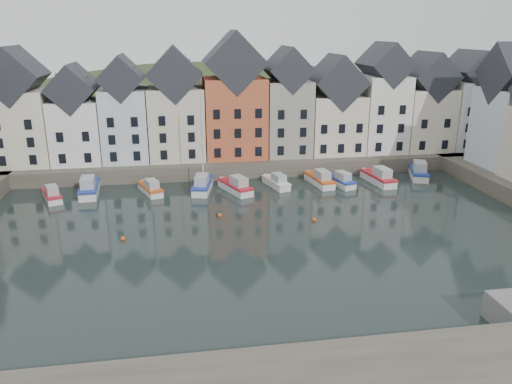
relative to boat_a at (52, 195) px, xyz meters
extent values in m
plane|color=black|center=(23.68, -16.92, -0.63)|extent=(260.00, 260.00, 0.00)
cube|color=#494338|center=(23.68, 13.08, 0.37)|extent=(90.00, 16.00, 2.00)
ellipsoid|color=#25361B|center=(23.68, 39.08, -18.63)|extent=(153.60, 70.40, 64.00)
sphere|color=black|center=(9.75, 34.01, 8.07)|extent=(5.77, 5.77, 5.77)
sphere|color=black|center=(48.55, 43.82, 7.49)|extent=(5.27, 5.27, 5.27)
sphere|color=black|center=(55.50, 37.27, 7.25)|extent=(5.07, 5.07, 5.07)
sphere|color=black|center=(37.96, 38.27, 7.19)|extent=(5.01, 5.01, 5.01)
sphere|color=black|center=(-13.98, 39.68, 5.95)|extent=(3.94, 3.94, 3.94)
sphere|color=black|center=(52.01, 43.32, 7.42)|extent=(5.21, 5.21, 5.21)
sphere|color=black|center=(25.67, 41.72, 7.70)|extent=(5.45, 5.45, 5.45)
sphere|color=black|center=(61.48, 31.39, 6.58)|extent=(4.49, 4.49, 4.49)
cube|color=beige|center=(-5.48, 11.08, 6.41)|extent=(7.67, 8.00, 10.07)
cube|color=black|center=(-5.48, 11.08, 13.34)|extent=(7.67, 8.16, 7.67)
cube|color=white|center=(1.78, 11.08, 5.68)|extent=(6.56, 8.00, 8.61)
cube|color=black|center=(1.78, 11.08, 11.61)|extent=(6.56, 8.16, 6.56)
cube|color=silver|center=(8.31, 11.08, 6.38)|extent=(6.20, 8.00, 10.02)
cube|color=black|center=(8.31, 11.08, 12.92)|extent=(6.20, 8.16, 6.20)
cube|color=beige|center=(15.41, 11.08, 6.41)|extent=(7.70, 8.00, 10.08)
cube|color=black|center=(15.41, 11.08, 13.36)|extent=(7.70, 8.16, 7.70)
cube|color=#BD5836|center=(23.76, 11.08, 7.01)|extent=(8.69, 8.00, 11.28)
cube|color=black|center=(23.76, 11.08, 14.81)|extent=(8.69, 8.16, 8.69)
cube|color=gray|center=(31.46, 11.08, 6.76)|extent=(6.43, 8.00, 10.78)
cube|color=black|center=(31.46, 11.08, 13.74)|extent=(6.43, 8.16, 6.43)
cube|color=beige|center=(38.76, 11.08, 5.65)|extent=(7.88, 8.00, 8.56)
cube|color=black|center=(38.76, 11.08, 11.88)|extent=(7.88, 8.16, 7.88)
cube|color=white|center=(46.10, 11.08, 7.01)|extent=(6.50, 8.00, 11.27)
cube|color=black|center=(46.10, 11.08, 14.25)|extent=(6.50, 8.16, 6.50)
cube|color=beige|center=(53.12, 11.08, 6.03)|extent=(7.23, 8.00, 9.32)
cube|color=black|center=(53.12, 11.08, 12.48)|extent=(7.23, 8.16, 7.23)
cube|color=white|center=(59.97, 11.08, 6.53)|extent=(6.18, 8.00, 10.32)
cube|color=black|center=(59.97, 11.08, 13.22)|extent=(6.18, 8.16, 6.18)
cube|color=silver|center=(59.68, -0.66, 6.56)|extent=(7.47, 8.00, 10.38)
sphere|color=#CC4C18|center=(19.68, -8.92, -0.48)|extent=(0.50, 0.50, 0.50)
sphere|color=#CC4C18|center=(29.68, -11.92, -0.48)|extent=(0.50, 0.50, 0.50)
sphere|color=#CC4C18|center=(9.68, -13.92, -0.48)|extent=(0.50, 0.50, 0.50)
cube|color=silver|center=(-0.06, 0.16, -0.31)|extent=(3.43, 5.61, 0.99)
cube|color=#B51928|center=(-0.06, 0.16, 0.22)|extent=(3.56, 5.74, 0.22)
cube|color=#A0A5A8|center=(0.23, -0.59, 0.76)|extent=(1.94, 2.46, 1.08)
cube|color=silver|center=(4.14, 1.78, -0.23)|extent=(2.52, 6.98, 1.26)
cube|color=navy|center=(4.14, 1.78, 0.46)|extent=(2.64, 7.13, 0.29)
cube|color=#A0A5A8|center=(4.21, 0.75, 1.14)|extent=(1.78, 2.85, 1.37)
cube|color=silver|center=(11.72, 0.82, -0.31)|extent=(3.42, 5.65, 1.00)
cube|color=#CC4C18|center=(11.72, 0.82, 0.23)|extent=(3.55, 5.79, 0.23)
cube|color=#A0A5A8|center=(12.00, 0.06, 0.77)|extent=(1.95, 2.48, 1.09)
cube|color=silver|center=(18.38, 0.92, -0.25)|extent=(3.19, 6.72, 1.19)
cube|color=navy|center=(18.38, 0.92, 0.40)|extent=(3.32, 6.87, 0.27)
cube|color=#A0A5A8|center=(18.18, -0.03, 1.04)|extent=(1.99, 2.84, 1.29)
cylinder|color=silver|center=(18.51, 1.56, 5.84)|extent=(0.15, 0.15, 11.86)
cube|color=silver|center=(22.44, -0.26, -0.27)|extent=(4.04, 6.45, 1.14)
cube|color=#B51928|center=(22.44, -0.26, 0.35)|extent=(4.18, 6.60, 0.26)
cube|color=#A0A5A8|center=(22.79, -1.12, 0.97)|extent=(2.27, 2.84, 1.24)
cube|color=silver|center=(28.02, 1.07, -0.31)|extent=(2.98, 5.61, 0.99)
cube|color=silver|center=(28.02, 1.07, 0.22)|extent=(3.10, 5.74, 0.22)
cube|color=#A0A5A8|center=(28.24, 0.30, 0.76)|extent=(1.78, 2.41, 1.08)
cube|color=silver|center=(33.95, 1.10, -0.28)|extent=(2.72, 6.25, 1.11)
cube|color=#CC4C18|center=(33.95, 1.10, 0.33)|extent=(2.84, 6.39, 0.25)
cube|color=#A0A5A8|center=(34.09, 0.20, 0.93)|extent=(1.77, 2.61, 1.21)
cube|color=silver|center=(36.47, 0.46, -0.30)|extent=(3.15, 5.80, 1.02)
cube|color=navy|center=(36.47, 0.46, 0.25)|extent=(3.27, 5.93, 0.23)
cube|color=#A0A5A8|center=(36.70, -0.34, 0.81)|extent=(1.86, 2.49, 1.11)
cube|color=silver|center=(41.99, 0.56, -0.25)|extent=(2.79, 6.74, 1.20)
cube|color=#B51928|center=(41.99, 0.56, 0.41)|extent=(2.92, 6.89, 0.27)
cube|color=#A0A5A8|center=(42.11, -0.41, 1.06)|extent=(1.85, 2.79, 1.31)
cube|color=silver|center=(48.68, 2.40, -0.23)|extent=(4.23, 7.11, 1.25)
cube|color=navy|center=(48.68, 2.40, 0.45)|extent=(4.38, 7.28, 0.28)
cube|color=#A0A5A8|center=(48.33, 1.43, 1.13)|extent=(2.42, 3.11, 1.36)
camera|label=1|loc=(15.55, -60.71, 19.16)|focal=35.00mm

